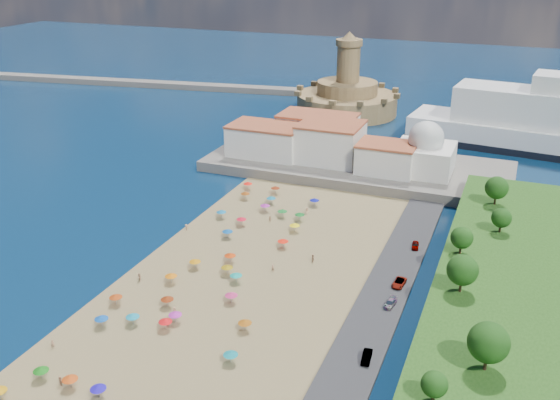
% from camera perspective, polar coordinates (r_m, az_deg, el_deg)
% --- Properties ---
extents(ground, '(700.00, 700.00, 0.00)m').
position_cam_1_polar(ground, '(130.90, -5.72, -6.89)').
color(ground, '#071938').
rests_on(ground, ground).
extents(terrace, '(90.00, 36.00, 3.00)m').
position_cam_1_polar(terrace, '(189.73, 7.06, 3.08)').
color(terrace, '#59544C').
rests_on(terrace, ground).
extents(jetty, '(18.00, 70.00, 2.40)m').
position_cam_1_polar(jetty, '(227.67, 3.99, 6.42)').
color(jetty, '#59544C').
rests_on(jetty, ground).
extents(breakwater, '(199.03, 34.77, 2.60)m').
position_cam_1_polar(breakwater, '(308.46, -11.16, 10.34)').
color(breakwater, '#59544C').
rests_on(breakwater, ground).
extents(waterfront_buildings, '(57.00, 29.00, 11.00)m').
position_cam_1_polar(waterfront_buildings, '(191.78, 3.42, 5.43)').
color(waterfront_buildings, silver).
rests_on(waterfront_buildings, terrace).
extents(domed_building, '(16.00, 16.00, 15.00)m').
position_cam_1_polar(domed_building, '(181.86, 13.11, 4.28)').
color(domed_building, silver).
rests_on(domed_building, terrace).
extents(fortress, '(40.00, 40.00, 32.40)m').
position_cam_1_polar(fortress, '(254.16, 6.14, 9.33)').
color(fortress, '#9E824F').
rests_on(fortress, ground).
extents(beach_parasols, '(32.02, 114.39, 2.20)m').
position_cam_1_polar(beach_parasols, '(123.37, -8.61, -7.87)').
color(beach_parasols, gray).
rests_on(beach_parasols, beach).
extents(beachgoers, '(34.47, 91.87, 1.87)m').
position_cam_1_polar(beachgoers, '(125.61, -7.68, -7.76)').
color(beachgoers, tan).
rests_on(beachgoers, beach).
extents(parked_cars, '(2.52, 66.54, 1.35)m').
position_cam_1_polar(parked_cars, '(117.91, 9.73, -9.96)').
color(parked_cars, gray).
rests_on(parked_cars, promenade).
extents(hillside_trees, '(13.11, 111.34, 7.81)m').
position_cam_1_polar(hillside_trees, '(107.50, 16.83, -8.63)').
color(hillside_trees, '#382314').
rests_on(hillside_trees, hillside).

